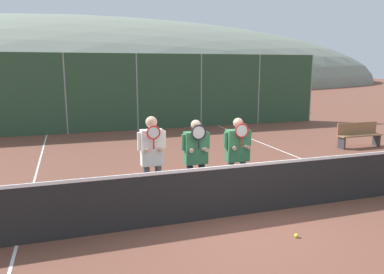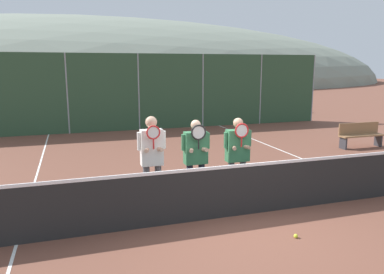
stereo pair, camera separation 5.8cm
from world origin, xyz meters
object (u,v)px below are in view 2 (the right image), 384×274
Objects in this scene: car_center at (225,100)px; player_leftmost at (152,155)px; car_far_left at (36,106)px; tennis_ball_on_court at (296,236)px; player_center_left at (196,154)px; car_left_of_center at (139,102)px; player_center_right at (238,152)px; bench_courtside at (360,134)px.

player_leftmost is at bearing -118.85° from car_center.
tennis_ball_on_court is (4.98, -14.14, -0.85)m from car_far_left.
car_far_left is (-3.02, 12.13, -0.21)m from player_leftmost.
tennis_ball_on_court is at bearing -70.61° from car_far_left.
car_left_of_center is at bearing 85.21° from player_center_left.
player_center_right is 0.43× the size of car_center.
bench_courtside is at bearing 41.48° from tennis_ball_on_court.
bench_courtside is (6.07, -8.96, -0.45)m from car_left_of_center.
bench_courtside is at bearing 24.90° from player_center_left.
bench_courtside is (1.46, -8.54, -0.46)m from car_center.
player_center_left is at bearing -115.45° from car_center.
car_far_left is at bearing 107.98° from player_center_left.
car_left_of_center is at bearing 89.33° from player_center_right.
car_far_left is 4.95m from car_left_of_center.
car_center reaches higher than player_center_right.
player_center_right is 13.10m from car_far_left.
player_center_right is at bearing -1.77° from player_leftmost.
player_leftmost is 12.44m from car_left_of_center.
player_leftmost is at bearing -76.04° from car_far_left.
tennis_ball_on_court is at bearing -138.52° from bench_courtside.
player_center_left is 0.89m from player_center_right.
car_left_of_center reaches higher than bench_courtside.
car_far_left is 9.56m from car_center.
player_center_right is 7.10m from bench_courtside.
car_far_left is 1.17× the size of car_center.
player_center_left is 2.51m from tennis_ball_on_court.
player_leftmost is at bearing -177.69° from player_center_left.
player_leftmost reaches higher than car_center.
car_left_of_center reaches higher than tennis_ball_on_court.
car_center is 8.68m from bench_courtside.
player_center_left is 12.30m from car_left_of_center.
player_center_left is 1.05× the size of bench_courtside.
player_leftmost is 27.10× the size of tennis_ball_on_court.
bench_courtside is (7.09, 3.29, -0.57)m from player_center_left.
car_far_left is at bearing 103.96° from player_leftmost.
player_center_left is 12.71m from car_far_left.
car_far_left is 69.29× the size of tennis_ball_on_court.
car_center is at bearing 71.74° from tennis_ball_on_court.
car_far_left is at bearing -178.15° from car_left_of_center.
car_left_of_center is at bearing 1.85° from car_far_left.
car_far_left reaches higher than tennis_ball_on_court.
car_center is 59.07× the size of tennis_ball_on_court.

